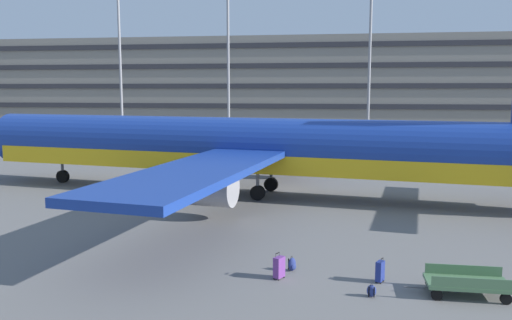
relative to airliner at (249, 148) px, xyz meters
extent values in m
plane|color=slate|center=(1.86, 1.50, -2.98)|extent=(600.00, 600.00, 0.00)
cube|color=gray|center=(1.86, 49.93, 4.15)|extent=(154.38, 15.08, 14.27)
cube|color=#2D2D33|center=(1.86, 42.29, -1.56)|extent=(152.84, 0.24, 0.70)
cube|color=#2D2D33|center=(1.86, 42.29, 1.30)|extent=(152.84, 0.24, 0.70)
cube|color=#2D2D33|center=(1.86, 42.29, 4.15)|extent=(152.84, 0.24, 0.70)
cube|color=#2D2D33|center=(1.86, 42.29, 7.01)|extent=(152.84, 0.24, 0.70)
cube|color=#2D2D33|center=(1.86, 42.29, 9.86)|extent=(152.84, 0.24, 0.70)
cylinder|color=navy|center=(-0.42, 0.06, 0.18)|extent=(36.24, 9.00, 3.49)
cube|color=yellow|center=(-0.42, 0.06, -0.78)|extent=(34.80, 8.71, 1.12)
cone|color=navy|center=(-19.22, 2.99, 0.18)|extent=(3.27, 3.71, 3.32)
cube|color=navy|center=(-0.86, -9.31, -0.09)|extent=(6.68, 15.67, 0.36)
cube|color=navy|center=(2.01, 9.13, -0.09)|extent=(6.68, 15.67, 0.36)
cylinder|color=#9E9EA3|center=(-0.94, -6.53, -1.35)|extent=(2.76, 2.28, 1.92)
cylinder|color=#9E9EA3|center=(1.09, 6.51, -1.35)|extent=(2.76, 2.28, 1.92)
cylinder|color=black|center=(-13.98, 2.17, -2.53)|extent=(0.94, 0.48, 0.90)
cylinder|color=slate|center=(-13.98, 2.17, -1.83)|extent=(0.20, 0.20, 1.41)
cylinder|color=black|center=(0.78, -1.62, -2.53)|extent=(0.94, 0.48, 0.90)
cylinder|color=slate|center=(0.78, -1.62, -1.83)|extent=(0.20, 0.20, 1.41)
cylinder|color=black|center=(1.24, 1.31, -2.53)|extent=(0.94, 0.48, 0.90)
cylinder|color=slate|center=(1.24, 1.31, -1.83)|extent=(0.20, 0.20, 1.41)
cylinder|color=gray|center=(-24.36, 37.43, 7.20)|extent=(0.36, 0.36, 20.37)
cylinder|color=gray|center=(-9.05, 37.43, 9.52)|extent=(0.36, 0.36, 25.01)
cylinder|color=gray|center=(9.55, 37.43, 6.82)|extent=(0.36, 0.36, 19.60)
cube|color=navy|center=(7.00, -14.41, -2.58)|extent=(0.35, 0.42, 0.70)
cylinder|color=#333338|center=(7.01, -14.52, -2.18)|extent=(0.02, 0.02, 0.11)
cylinder|color=#333338|center=(7.10, -14.34, -2.18)|extent=(0.02, 0.02, 0.11)
cube|color=black|center=(7.06, -14.43, -2.12)|extent=(0.11, 0.19, 0.02)
cylinder|color=black|center=(6.86, -14.50, -2.96)|extent=(0.05, 0.04, 0.05)
cylinder|color=black|center=(6.99, -14.24, -2.96)|extent=(0.05, 0.04, 0.05)
cylinder|color=black|center=(7.01, -14.57, -2.96)|extent=(0.05, 0.04, 0.05)
cylinder|color=black|center=(7.14, -14.31, -2.96)|extent=(0.05, 0.04, 0.05)
cube|color=#72388C|center=(3.49, -14.58, -2.56)|extent=(0.42, 0.48, 0.74)
cylinder|color=#333338|center=(3.48, -14.45, -2.13)|extent=(0.02, 0.02, 0.13)
cylinder|color=#333338|center=(3.37, -14.64, -2.13)|extent=(0.02, 0.02, 0.13)
cube|color=black|center=(3.42, -14.55, -2.07)|extent=(0.13, 0.21, 0.02)
cylinder|color=black|center=(3.66, -14.49, -2.96)|extent=(0.05, 0.04, 0.05)
cylinder|color=black|center=(3.49, -14.77, -2.96)|extent=(0.05, 0.04, 0.05)
cylinder|color=black|center=(3.48, -14.39, -2.96)|extent=(0.05, 0.04, 0.05)
cylinder|color=black|center=(3.32, -14.68, -2.96)|extent=(0.05, 0.04, 0.05)
ellipsoid|color=navy|center=(6.63, -15.77, -2.78)|extent=(0.32, 0.25, 0.40)
ellipsoid|color=navy|center=(6.64, -15.67, -2.84)|extent=(0.22, 0.12, 0.18)
torus|color=black|center=(6.63, -15.80, -2.57)|extent=(0.08, 0.02, 0.08)
cube|color=black|center=(6.54, -15.86, -2.78)|extent=(0.04, 0.03, 0.34)
cube|color=black|center=(6.70, -15.88, -2.78)|extent=(0.04, 0.03, 0.34)
ellipsoid|color=navy|center=(3.88, -13.72, -2.73)|extent=(0.38, 0.37, 0.50)
ellipsoid|color=navy|center=(3.95, -13.79, -2.81)|extent=(0.23, 0.22, 0.23)
torus|color=black|center=(3.86, -13.70, -2.47)|extent=(0.07, 0.07, 0.08)
cube|color=black|center=(3.88, -13.59, -2.73)|extent=(0.04, 0.04, 0.43)
cube|color=black|center=(3.75, -13.72, -2.73)|extent=(0.04, 0.04, 0.43)
cube|color=#4C724C|center=(9.71, -15.20, -2.56)|extent=(2.61, 1.32, 0.12)
cylinder|color=#4C4C51|center=(8.06, -15.19, -2.80)|extent=(0.70, 0.05, 0.05)
cube|color=#4C724C|center=(9.70, -15.82, -2.36)|extent=(2.47, 0.05, 0.40)
cube|color=#4C724C|center=(9.71, -14.58, -2.36)|extent=(2.47, 0.05, 0.40)
cylinder|color=black|center=(8.66, -15.75, -2.80)|extent=(0.36, 0.10, 0.36)
cylinder|color=black|center=(8.67, -14.64, -2.80)|extent=(0.36, 0.10, 0.36)
cylinder|color=black|center=(10.74, -15.76, -2.80)|extent=(0.36, 0.10, 0.36)
cylinder|color=black|center=(10.75, -14.66, -2.80)|extent=(0.36, 0.10, 0.36)
camera|label=1|loc=(5.36, -32.29, 3.70)|focal=36.58mm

